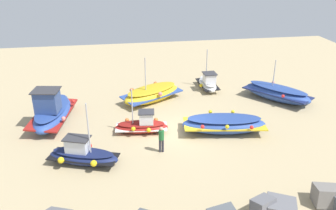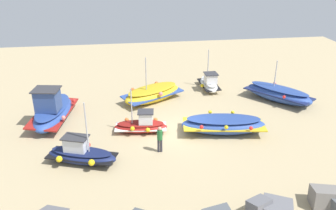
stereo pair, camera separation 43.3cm
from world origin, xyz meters
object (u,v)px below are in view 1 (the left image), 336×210
at_px(fishing_boat_1, 83,155).
at_px(fishing_boat_4, 277,93).
at_px(fishing_boat_0, 224,124).
at_px(fishing_boat_2, 152,94).
at_px(fishing_boat_6, 142,125).
at_px(person_walking, 161,138).
at_px(fishing_boat_3, 52,112).
at_px(fishing_boat_5, 208,83).

relative_size(fishing_boat_1, fishing_boat_4, 0.78).
xyz_separation_m(fishing_boat_0, fishing_boat_4, (-5.75, -4.39, 0.05)).
height_order(fishing_boat_2, fishing_boat_6, fishing_boat_2).
xyz_separation_m(fishing_boat_0, fishing_boat_2, (4.03, -5.83, 0.02)).
distance_m(fishing_boat_0, fishing_boat_6, 5.35).
distance_m(fishing_boat_0, person_walking, 4.77).
distance_m(fishing_boat_1, fishing_boat_4, 16.09).
xyz_separation_m(fishing_boat_2, fishing_boat_3, (7.19, 2.67, 0.23)).
bearing_deg(fishing_boat_6, fishing_boat_4, 24.39).
relative_size(fishing_boat_2, fishing_boat_6, 1.48).
height_order(fishing_boat_0, fishing_boat_6, fishing_boat_6).
relative_size(fishing_boat_5, person_walking, 2.04).
bearing_deg(fishing_boat_5, fishing_boat_4, 54.15).
bearing_deg(fishing_boat_0, person_walking, 31.13).
relative_size(fishing_boat_6, person_walking, 2.18).
bearing_deg(fishing_boat_1, fishing_boat_6, -119.84).
xyz_separation_m(fishing_boat_1, fishing_boat_5, (-9.87, -9.93, 0.01)).
bearing_deg(fishing_boat_3, fishing_boat_0, 84.11).
height_order(fishing_boat_2, fishing_boat_5, fishing_boat_2).
bearing_deg(fishing_boat_4, person_walking, -98.35).
height_order(fishing_boat_4, person_walking, fishing_boat_4).
xyz_separation_m(fishing_boat_3, fishing_boat_6, (-5.94, 2.32, -0.36)).
distance_m(fishing_boat_0, fishing_boat_5, 7.71).
bearing_deg(fishing_boat_2, fishing_boat_6, -134.52).
relative_size(fishing_boat_4, fishing_boat_5, 1.62).
xyz_separation_m(fishing_boat_2, fishing_boat_5, (-5.01, -1.82, -0.07)).
bearing_deg(fishing_boat_2, fishing_boat_1, -151.37).
relative_size(fishing_boat_5, fishing_boat_6, 0.94).
distance_m(fishing_boat_2, fishing_boat_3, 7.67).
relative_size(fishing_boat_3, person_walking, 3.48).
xyz_separation_m(fishing_boat_4, person_walking, (10.14, 6.21, 0.33)).
xyz_separation_m(fishing_boat_2, fishing_boat_6, (1.25, 4.99, -0.13)).
bearing_deg(fishing_boat_5, fishing_boat_0, -8.84).
bearing_deg(fishing_boat_6, fishing_boat_2, 82.48).
bearing_deg(person_walking, fishing_boat_1, -84.84).
relative_size(fishing_boat_0, fishing_boat_3, 1.00).
bearing_deg(fishing_boat_1, fishing_boat_5, -115.53).
bearing_deg(fishing_boat_6, fishing_boat_0, -2.47).
xyz_separation_m(fishing_boat_1, fishing_boat_2, (-4.86, -8.11, 0.08)).
distance_m(fishing_boat_4, person_walking, 11.89).
bearing_deg(person_walking, fishing_boat_5, 149.84).
distance_m(fishing_boat_0, fishing_boat_4, 7.23).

